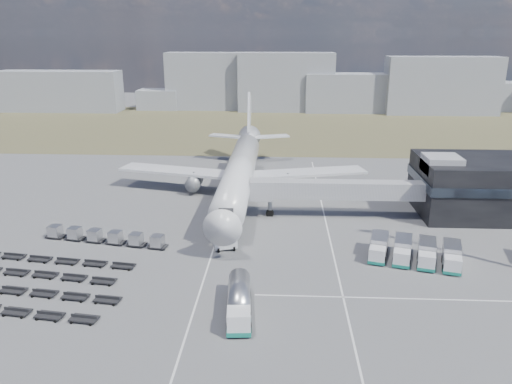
{
  "coord_description": "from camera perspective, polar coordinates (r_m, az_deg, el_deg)",
  "views": [
    {
      "loc": [
        7.96,
        -63.43,
        31.28
      ],
      "look_at": [
        3.65,
        21.82,
        4.0
      ],
      "focal_mm": 35.0,
      "sensor_mm": 36.0,
      "label": 1
    }
  ],
  "objects": [
    {
      "name": "lane_markings",
      "position": [
        73.45,
        4.06,
        -7.53
      ],
      "size": [
        47.12,
        110.0,
        0.01
      ],
      "color": "silver",
      "rests_on": "ground"
    },
    {
      "name": "ground",
      "position": [
        71.17,
        -3.87,
        -8.39
      ],
      "size": [
        420.0,
        420.0,
        0.0
      ],
      "primitive_type": "plane",
      "color": "#565659",
      "rests_on": "ground"
    },
    {
      "name": "uld_row",
      "position": [
        81.28,
        -16.87,
        -4.87
      ],
      "size": [
        20.35,
        5.38,
        1.85
      ],
      "rotation": [
        0.0,
        0.0,
        -0.18
      ],
      "color": "black",
      "rests_on": "ground"
    },
    {
      "name": "pushback_tug",
      "position": [
        75.9,
        -3.51,
        -6.02
      ],
      "size": [
        3.81,
        2.83,
        1.52
      ],
      "primitive_type": "cube",
      "rotation": [
        0.0,
        0.0,
        0.3
      ],
      "color": "silver",
      "rests_on": "ground"
    },
    {
      "name": "service_trucks_near",
      "position": [
        75.18,
        17.66,
        -6.51
      ],
      "size": [
        13.72,
        9.83,
        2.75
      ],
      "rotation": [
        0.0,
        0.0,
        -0.27
      ],
      "color": "silver",
      "rests_on": "ground"
    },
    {
      "name": "terminal",
      "position": [
        99.5,
        26.36,
        0.67
      ],
      "size": [
        30.4,
        16.4,
        11.0
      ],
      "color": "black",
      "rests_on": "ground"
    },
    {
      "name": "catering_truck",
      "position": [
        100.33,
        0.43,
        0.47
      ],
      "size": [
        3.88,
        6.9,
        2.99
      ],
      "rotation": [
        0.0,
        0.0,
        0.19
      ],
      "color": "silver",
      "rests_on": "ground"
    },
    {
      "name": "baggage_dollies",
      "position": [
        74.07,
        -26.81,
        -8.98
      ],
      "size": [
        34.56,
        19.18,
        0.77
      ],
      "rotation": [
        0.0,
        0.0,
        -0.14
      ],
      "color": "black",
      "rests_on": "ground"
    },
    {
      "name": "fuel_tanker",
      "position": [
        59.1,
        -1.95,
        -12.32
      ],
      "size": [
        3.45,
        10.69,
        3.4
      ],
      "rotation": [
        0.0,
        0.0,
        0.08
      ],
      "color": "silver",
      "rests_on": "ground"
    },
    {
      "name": "skyline",
      "position": [
        211.67,
        2.81,
        11.68
      ],
      "size": [
        306.88,
        26.73,
        23.71
      ],
      "color": "gray",
      "rests_on": "ground"
    },
    {
      "name": "grass_strip",
      "position": [
        176.41,
        0.26,
        7.51
      ],
      "size": [
        420.0,
        90.0,
        0.01
      ],
      "primitive_type": "cube",
      "color": "brown",
      "rests_on": "ground"
    },
    {
      "name": "airliner",
      "position": [
        99.59,
        -1.8,
        2.59
      ],
      "size": [
        51.59,
        64.53,
        17.62
      ],
      "color": "silver",
      "rests_on": "ground"
    },
    {
      "name": "jet_bridge",
      "position": [
        88.22,
        7.92,
        0.26
      ],
      "size": [
        30.3,
        3.8,
        7.05
      ],
      "color": "#939399",
      "rests_on": "ground"
    }
  ]
}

